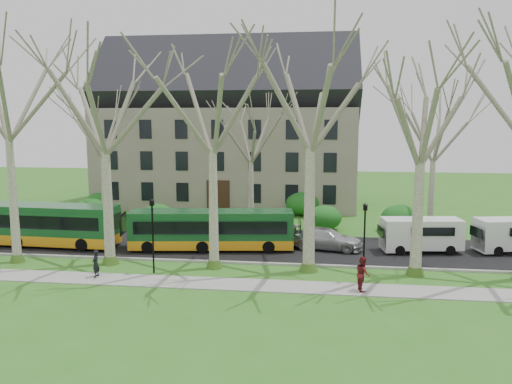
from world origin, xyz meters
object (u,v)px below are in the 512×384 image
bus_lead (35,224)px  van_a (421,235)px  pedestrian_b (363,274)px  pedestrian_a (96,263)px  sedan (326,239)px  bus_follow (212,229)px

bus_lead → van_a: size_ratio=2.31×
pedestrian_b → bus_lead: bearing=64.8°
bus_lead → pedestrian_b: (22.30, -6.93, -0.60)m
pedestrian_a → pedestrian_b: 14.79m
pedestrian_b → van_a: bearing=-36.6°
pedestrian_b → sedan: bearing=4.0°
bus_follow → pedestrian_b: bearing=-44.7°
sedan → bus_follow: bearing=107.9°
van_a → pedestrian_a: bearing=-165.1°
bus_follow → pedestrian_b: bus_follow is taller
bus_lead → van_a: 26.89m
bus_follow → pedestrian_b: size_ratio=6.13×
bus_follow → van_a: bus_follow is taller
bus_follow → pedestrian_a: size_ratio=7.15×
sedan → pedestrian_a: 15.20m
bus_follow → pedestrian_a: (-5.22, -6.83, -0.61)m
van_a → bus_follow: bearing=177.0°
pedestrian_b → pedestrian_a: bearing=80.3°
sedan → pedestrian_b: (1.76, -8.29, 0.18)m
van_a → pedestrian_b: (-4.55, -8.35, -0.23)m
sedan → pedestrian_b: size_ratio=2.76×
sedan → bus_lead: bearing=104.3°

